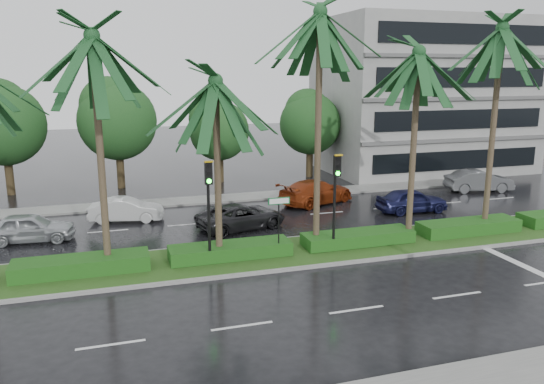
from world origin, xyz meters
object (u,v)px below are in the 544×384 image
object	(u,v)px
car_grey	(479,181)
car_red	(316,192)
car_silver	(30,228)
car_blue	(412,200)
car_white	(126,210)
street_sign	(279,212)
signal_median_left	(209,197)
car_darkgrey	(241,216)

from	to	relation	value
car_grey	car_red	bearing A→B (deg)	100.59
car_silver	car_blue	world-z (taller)	car_blue
car_white	car_grey	bearing A→B (deg)	-78.07
street_sign	car_silver	world-z (taller)	street_sign
car_blue	car_grey	size ratio (longest dim) A/B	0.92
signal_median_left	street_sign	distance (m)	3.13
car_white	car_red	size ratio (longest dim) A/B	0.76
street_sign	car_white	size ratio (longest dim) A/B	0.67
signal_median_left	car_white	world-z (taller)	signal_median_left
car_white	car_grey	world-z (taller)	car_grey
car_blue	car_grey	bearing A→B (deg)	-62.65
street_sign	car_white	bearing A→B (deg)	126.25
car_darkgrey	car_red	size ratio (longest dim) A/B	0.91
signal_median_left	car_blue	world-z (taller)	signal_median_left
car_silver	car_white	distance (m)	5.06
car_red	car_grey	world-z (taller)	car_red
street_sign	car_grey	size ratio (longest dim) A/B	0.59
car_silver	car_red	xyz separation A→B (m)	(15.75, 2.92, 0.05)
street_sign	car_blue	bearing A→B (deg)	28.49
car_white	car_grey	size ratio (longest dim) A/B	0.88
signal_median_left	car_silver	xyz separation A→B (m)	(-7.50, 6.05, -2.31)
car_silver	car_red	bearing A→B (deg)	-74.29
car_silver	car_blue	bearing A→B (deg)	-86.43
car_blue	car_red	bearing A→B (deg)	54.32
car_white	car_darkgrey	bearing A→B (deg)	-109.20
car_darkgrey	car_blue	world-z (taller)	car_blue
car_red	car_blue	size ratio (longest dim) A/B	1.25
car_blue	car_grey	distance (m)	8.02
car_red	car_blue	world-z (taller)	car_red
street_sign	car_red	distance (m)	10.33
car_darkgrey	car_red	world-z (taller)	car_red
car_red	street_sign	bearing A→B (deg)	126.22
street_sign	car_blue	world-z (taller)	street_sign
street_sign	car_red	world-z (taller)	street_sign
signal_median_left	car_darkgrey	xyz separation A→B (m)	(2.60, 5.15, -2.35)
car_silver	street_sign	bearing A→B (deg)	-113.99
signal_median_left	street_sign	xyz separation A→B (m)	(3.00, 0.18, -0.87)
car_blue	car_grey	world-z (taller)	car_grey
signal_median_left	car_grey	world-z (taller)	signal_median_left
car_white	car_red	distance (m)	11.26
car_white	signal_median_left	bearing A→B (deg)	-149.63
street_sign	car_grey	xyz separation A→B (m)	(17.00, 8.70, -1.40)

